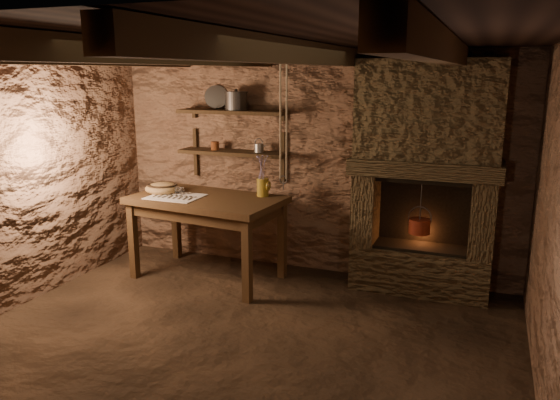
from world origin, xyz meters
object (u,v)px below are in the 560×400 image
at_px(red_pot, 419,225).
at_px(iron_stockpot, 236,102).
at_px(stoneware_jug, 263,179).
at_px(wooden_bowl, 162,188).
at_px(work_table, 208,235).

bearing_deg(red_pot, iron_stockpot, 176.62).
xyz_separation_m(stoneware_jug, wooden_bowl, (-1.09, -0.23, -0.14)).
distance_m(stoneware_jug, wooden_bowl, 1.12).
xyz_separation_m(wooden_bowl, iron_stockpot, (0.67, 0.49, 0.92)).
bearing_deg(stoneware_jug, red_pot, 13.68).
relative_size(work_table, stoneware_jug, 3.76).
xyz_separation_m(work_table, stoneware_jug, (0.54, 0.25, 0.60)).
height_order(work_table, iron_stockpot, iron_stockpot).
height_order(wooden_bowl, red_pot, red_pot).
bearing_deg(wooden_bowl, work_table, -2.20).
distance_m(stoneware_jug, iron_stockpot, 0.92).
relative_size(stoneware_jug, red_pot, 0.81).
bearing_deg(wooden_bowl, stoneware_jug, 11.88).
bearing_deg(work_table, wooden_bowl, -176.19).
height_order(iron_stockpot, red_pot, iron_stockpot).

